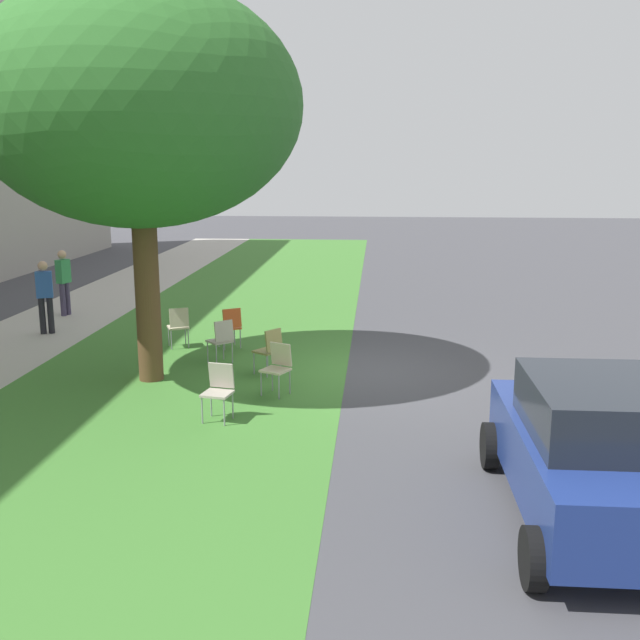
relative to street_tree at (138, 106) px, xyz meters
The scene contains 12 objects.
ground 6.15m from the street_tree, 78.34° to the right, with size 80.00×80.00×0.00m, color #424247.
grass_verge 4.91m from the street_tree, 34.98° to the right, with size 48.00×6.00×0.01m, color #3D752D.
street_tree is the anchor object (origin of this frame).
chair_0 4.90m from the street_tree, ahead, with size 0.56×0.55×0.88m.
chair_1 4.99m from the street_tree, 105.69° to the right, with size 0.56×0.55×0.88m.
chair_2 4.59m from the street_tree, 42.30° to the right, with size 0.59×0.59×0.88m.
chair_3 4.82m from the street_tree, 77.52° to the right, with size 0.58×0.58×0.88m.
chair_4 5.02m from the street_tree, 22.94° to the right, with size 0.58×0.57×0.88m.
chair_5 5.05m from the street_tree, 140.11° to the right, with size 0.49×0.49×0.88m.
parked_car 9.08m from the street_tree, 127.76° to the right, with size 3.70×1.92×1.65m.
pedestrian_0 6.25m from the street_tree, 45.72° to the left, with size 0.32×0.41×1.69m.
pedestrian_1 7.78m from the street_tree, 35.73° to the left, with size 0.40×0.29×1.69m.
Camera 1 is at (-13.53, -0.35, 3.91)m, focal length 41.64 mm.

